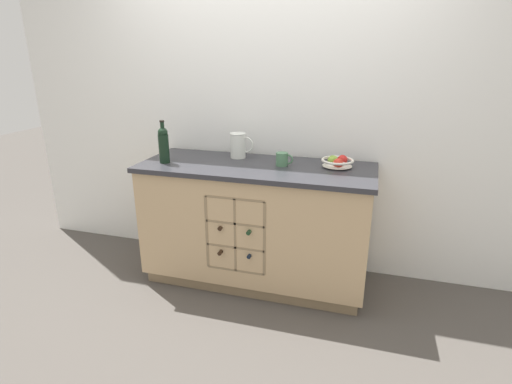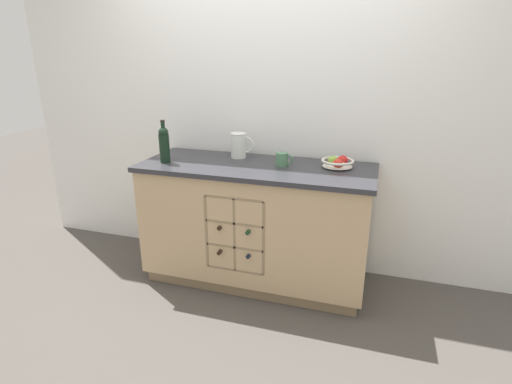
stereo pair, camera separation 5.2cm
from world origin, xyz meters
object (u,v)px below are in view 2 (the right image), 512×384
(white_pitcher, at_px, (239,145))
(ceramic_mug, at_px, (282,159))
(fruit_bowl, at_px, (338,162))
(standing_wine_bottle, at_px, (164,144))

(white_pitcher, height_order, ceramic_mug, white_pitcher)
(fruit_bowl, distance_m, white_pitcher, 0.76)
(standing_wine_bottle, bearing_deg, ceramic_mug, 10.54)
(ceramic_mug, bearing_deg, standing_wine_bottle, -169.46)
(ceramic_mug, relative_size, standing_wine_bottle, 0.40)
(ceramic_mug, distance_m, standing_wine_bottle, 0.87)
(white_pitcher, height_order, standing_wine_bottle, standing_wine_bottle)
(fruit_bowl, height_order, standing_wine_bottle, standing_wine_bottle)
(fruit_bowl, xyz_separation_m, standing_wine_bottle, (-1.23, -0.23, 0.10))
(fruit_bowl, xyz_separation_m, white_pitcher, (-0.76, 0.06, 0.06))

